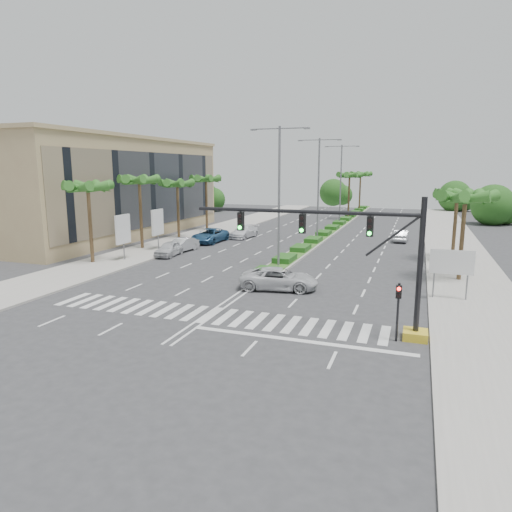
% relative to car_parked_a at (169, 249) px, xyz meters
% --- Properties ---
extents(ground, '(160.00, 160.00, 0.00)m').
position_rel_car_parked_a_xyz_m(ground, '(11.80, -15.61, -0.72)').
color(ground, '#333335').
rests_on(ground, ground).
extents(footpath_right, '(6.00, 120.00, 0.15)m').
position_rel_car_parked_a_xyz_m(footpath_right, '(27.00, 4.39, -0.65)').
color(footpath_right, gray).
rests_on(footpath_right, ground).
extents(footpath_left, '(6.00, 120.00, 0.15)m').
position_rel_car_parked_a_xyz_m(footpath_left, '(-3.40, 4.39, -0.65)').
color(footpath_left, gray).
rests_on(footpath_left, ground).
extents(median, '(2.20, 75.00, 0.20)m').
position_rel_car_parked_a_xyz_m(median, '(11.80, 29.39, -0.62)').
color(median, gray).
rests_on(median, ground).
extents(median_grass, '(1.80, 75.00, 0.04)m').
position_rel_car_parked_a_xyz_m(median_grass, '(11.80, 29.39, -0.50)').
color(median_grass, '#365E20').
rests_on(median_grass, median).
extents(building, '(12.00, 36.00, 12.00)m').
position_rel_car_parked_a_xyz_m(building, '(-14.20, 10.39, 5.28)').
color(building, tan).
rests_on(building, ground).
extents(signal_gantry, '(12.60, 1.20, 7.20)m').
position_rel_car_parked_a_xyz_m(signal_gantry, '(21.07, -15.61, 2.74)').
color(signal_gantry, gold).
rests_on(signal_gantry, ground).
extents(pedestrian_signal, '(0.28, 0.36, 3.00)m').
position_rel_car_parked_a_xyz_m(pedestrian_signal, '(22.40, -16.28, 1.32)').
color(pedestrian_signal, black).
rests_on(pedestrian_signal, ground).
extents(direction_sign, '(2.70, 0.11, 3.40)m').
position_rel_car_parked_a_xyz_m(direction_sign, '(25.30, -7.62, 1.73)').
color(direction_sign, slate).
rests_on(direction_sign, ground).
extents(billboard_near, '(0.18, 2.10, 4.35)m').
position_rel_car_parked_a_xyz_m(billboard_near, '(-2.70, -3.61, 2.24)').
color(billboard_near, slate).
rests_on(billboard_near, ground).
extents(billboard_far, '(0.18, 2.10, 4.35)m').
position_rel_car_parked_a_xyz_m(billboard_far, '(-2.70, 2.39, 2.24)').
color(billboard_far, slate).
rests_on(billboard_far, ground).
extents(palm_left_near, '(4.57, 4.68, 7.55)m').
position_rel_car_parked_a_xyz_m(palm_left_near, '(-4.70, -5.61, 5.97)').
color(palm_left_near, brown).
rests_on(palm_left_near, ground).
extents(palm_left_mid, '(4.57, 4.68, 7.95)m').
position_rel_car_parked_a_xyz_m(palm_left_mid, '(-4.70, 2.39, 6.36)').
color(palm_left_mid, brown).
rests_on(palm_left_mid, ground).
extents(palm_left_far, '(4.57, 4.68, 7.35)m').
position_rel_car_parked_a_xyz_m(palm_left_far, '(-4.70, 10.39, 5.78)').
color(palm_left_far, brown).
rests_on(palm_left_far, ground).
extents(palm_left_end, '(4.57, 4.68, 7.75)m').
position_rel_car_parked_a_xyz_m(palm_left_end, '(-4.70, 18.39, 6.16)').
color(palm_left_end, brown).
rests_on(palm_left_end, ground).
extents(palm_right_near, '(4.57, 4.68, 7.05)m').
position_rel_car_parked_a_xyz_m(palm_right_near, '(26.30, -1.61, 5.48)').
color(palm_right_near, brown).
rests_on(palm_right_near, ground).
extents(palm_right_far, '(4.57, 4.68, 6.75)m').
position_rel_car_parked_a_xyz_m(palm_right_far, '(26.30, 6.39, 5.19)').
color(palm_right_far, brown).
rests_on(palm_right_far, ground).
extents(palm_median_a, '(4.57, 4.68, 8.05)m').
position_rel_car_parked_a_xyz_m(palm_median_a, '(11.80, 39.39, 6.45)').
color(palm_median_a, brown).
rests_on(palm_median_a, ground).
extents(palm_median_b, '(4.57, 4.68, 8.05)m').
position_rel_car_parked_a_xyz_m(palm_median_b, '(11.80, 54.39, 6.45)').
color(palm_median_b, brown).
rests_on(palm_median_b, ground).
extents(streetlight_near, '(5.10, 0.25, 12.00)m').
position_rel_car_parked_a_xyz_m(streetlight_near, '(11.80, -1.61, 6.09)').
color(streetlight_near, slate).
rests_on(streetlight_near, ground).
extents(streetlight_mid, '(5.10, 0.25, 12.00)m').
position_rel_car_parked_a_xyz_m(streetlight_mid, '(11.80, 14.39, 6.09)').
color(streetlight_mid, slate).
rests_on(streetlight_mid, ground).
extents(streetlight_far, '(5.10, 0.25, 12.00)m').
position_rel_car_parked_a_xyz_m(streetlight_far, '(11.80, 30.39, 6.09)').
color(streetlight_far, slate).
rests_on(streetlight_far, ground).
extents(car_parked_a, '(2.07, 4.36, 1.44)m').
position_rel_car_parked_a_xyz_m(car_parked_a, '(0.00, 0.00, 0.00)').
color(car_parked_a, silver).
rests_on(car_parked_a, ground).
extents(car_parked_b, '(2.09, 4.51, 1.43)m').
position_rel_car_parked_a_xyz_m(car_parked_b, '(0.00, 2.56, -0.01)').
color(car_parked_b, silver).
rests_on(car_parked_b, ground).
extents(car_parked_c, '(2.83, 5.92, 1.63)m').
position_rel_car_parked_a_xyz_m(car_parked_c, '(0.18, 9.02, 0.09)').
color(car_parked_c, '#28527C').
rests_on(car_parked_c, ground).
extents(car_parked_d, '(2.70, 5.33, 1.48)m').
position_rel_car_parked_a_xyz_m(car_parked_d, '(2.59, 13.93, 0.02)').
color(car_parked_d, white).
rests_on(car_parked_d, ground).
extents(car_crossing, '(5.93, 3.50, 1.55)m').
position_rel_car_parked_a_xyz_m(car_crossing, '(13.94, -8.57, 0.05)').
color(car_crossing, silver).
rests_on(car_crossing, ground).
extents(car_right, '(1.69, 4.38, 1.42)m').
position_rel_car_parked_a_xyz_m(car_right, '(21.32, 17.33, -0.01)').
color(car_right, '#B7B7BC').
rests_on(car_right, ground).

